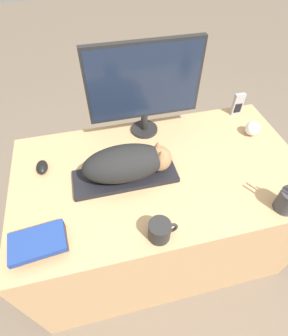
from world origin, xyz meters
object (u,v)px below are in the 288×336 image
Objects in this scene: baseball at (253,129)px; phone at (238,104)px; computer_mouse at (42,167)px; coffee_mug at (160,230)px; keyboard at (125,176)px; monitor at (144,84)px; book_stack at (41,242)px; pen_cup at (288,200)px; cat at (129,163)px.

phone reaches higher than baseball.
coffee_mug is (0.45, -0.46, 0.02)m from computer_mouse.
keyboard is at bearing -20.80° from computer_mouse.
keyboard is 0.45m from monitor.
phone reaches higher than computer_mouse.
computer_mouse is 0.65× the size of phone.
keyboard is 0.45m from book_stack.
book_stack is at bearing -133.20° from monitor.
pen_cup is at bearing -102.52° from baseball.
cat is 0.39m from monitor.
coffee_mug is 1.52× the size of baseball.
cat is 0.33m from coffee_mug.
computer_mouse is 0.38× the size of pen_cup.
keyboard is 0.85× the size of monitor.
computer_mouse is 1.10m from baseball.
book_stack is (0.01, -0.40, 0.01)m from computer_mouse.
pen_cup reaches higher than baseball.
monitor is at bearing 17.25° from computer_mouse.
pen_cup is 1.03× the size of book_stack.
keyboard is 0.40m from computer_mouse.
baseball is (0.65, 0.47, -0.00)m from coffee_mug.
coffee_mug is (-0.09, -0.63, -0.24)m from monitor.
coffee_mug is 0.80m from baseball.
phone is (0.71, 0.34, -0.04)m from cat.
cat is at bearing -19.75° from computer_mouse.
baseball is at bearing 0.19° from computer_mouse.
pen_cup is at bearing -27.21° from keyboard.
book_stack is (-0.39, -0.26, -0.07)m from cat.
coffee_mug is at bearing -76.92° from keyboard.
book_stack is at bearing -159.66° from baseball.
cat reaches higher than coffee_mug.
coffee_mug is (0.05, -0.32, -0.06)m from cat.
baseball is at bearing 20.34° from book_stack.
pen_cup is 0.67m from phone.
cat is (0.02, 0.00, 0.09)m from keyboard.
phone is (1.10, 0.19, 0.04)m from computer_mouse.
cat is 3.07× the size of phone.
book_stack is (-1.10, -0.60, -0.03)m from phone.
pen_cup reaches higher than cat.
cat reaches higher than computer_mouse.
cat is 0.78m from phone.
baseball is at bearing 11.76° from cat.
computer_mouse is 0.40× the size of book_stack.
baseball reaches higher than computer_mouse.
phone is (0.00, 0.19, 0.03)m from baseball.
cat reaches higher than phone.
phone reaches higher than book_stack.
phone is 1.25m from book_stack.
monitor reaches higher than computer_mouse.
keyboard is at bearing -168.58° from baseball.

